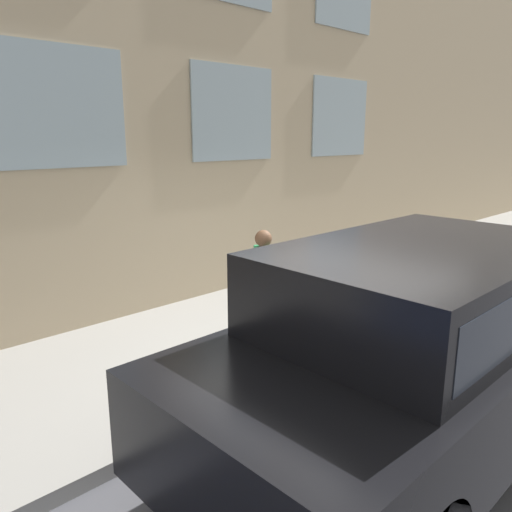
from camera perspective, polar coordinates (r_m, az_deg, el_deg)
name	(u,v)px	position (r m, az deg, el deg)	size (l,w,h in m)	color
ground_plane	(312,378)	(5.73, 6.40, -13.67)	(80.00, 80.00, 0.00)	#47474C
sidewalk	(229,336)	(6.60, -3.15, -9.10)	(2.83, 60.00, 0.14)	gray
building_facade	(150,65)	(7.40, -11.99, 20.54)	(0.33, 40.00, 7.08)	tan
fire_hydrant	(248,335)	(5.48, -0.97, -9.00)	(0.33, 0.45, 0.72)	#2D7260
person	(263,271)	(6.29, 0.84, -1.78)	(0.32, 0.21, 1.34)	#232328
parked_truck_black_near	(415,337)	(4.28, 17.75, -8.76)	(1.90, 4.33, 1.79)	black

